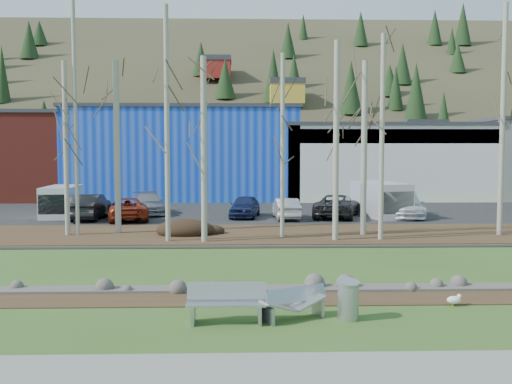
{
  "coord_description": "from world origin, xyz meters",
  "views": [
    {
      "loc": [
        -1.04,
        -14.26,
        4.27
      ],
      "look_at": [
        -0.31,
        11.03,
        2.5
      ],
      "focal_mm": 40.0,
      "sensor_mm": 36.0,
      "label": 1
    }
  ],
  "objects_px": {
    "car_5": "(337,206)",
    "bench_intact": "(226,303)",
    "car_2": "(148,203)",
    "van_white": "(382,200)",
    "litter_bin": "(348,301)",
    "car_6": "(406,206)",
    "car_3": "(245,206)",
    "car_0": "(90,207)",
    "van_grey": "(61,202)",
    "car_4": "(286,208)",
    "car_1": "(127,209)",
    "bench_damaged": "(294,303)",
    "seagull": "(454,300)"
  },
  "relations": [
    {
      "from": "car_6",
      "to": "van_white",
      "type": "xyz_separation_m",
      "value": [
        -1.53,
        0.19,
        0.37
      ]
    },
    {
      "from": "car_3",
      "to": "car_5",
      "type": "relative_size",
      "value": 0.77
    },
    {
      "from": "car_4",
      "to": "car_3",
      "type": "bearing_deg",
      "value": -23.72
    },
    {
      "from": "bench_intact",
      "to": "van_grey",
      "type": "distance_m",
      "value": 25.15
    },
    {
      "from": "car_0",
      "to": "car_3",
      "type": "distance_m",
      "value": 9.61
    },
    {
      "from": "van_white",
      "to": "van_grey",
      "type": "xyz_separation_m",
      "value": [
        -20.53,
        0.6,
        -0.12
      ]
    },
    {
      "from": "litter_bin",
      "to": "van_grey",
      "type": "xyz_separation_m",
      "value": [
        -14.2,
        22.4,
        0.65
      ]
    },
    {
      "from": "van_grey",
      "to": "car_1",
      "type": "bearing_deg",
      "value": -26.39
    },
    {
      "from": "litter_bin",
      "to": "car_3",
      "type": "xyz_separation_m",
      "value": [
        -2.43,
        21.81,
        0.36
      ]
    },
    {
      "from": "bench_intact",
      "to": "car_2",
      "type": "xyz_separation_m",
      "value": [
        -5.78,
        24.05,
        0.35
      ]
    },
    {
      "from": "bench_intact",
      "to": "car_4",
      "type": "distance_m",
      "value": 21.24
    },
    {
      "from": "car_0",
      "to": "car_1",
      "type": "bearing_deg",
      "value": 168.25
    },
    {
      "from": "litter_bin",
      "to": "car_6",
      "type": "xyz_separation_m",
      "value": [
        7.86,
        21.6,
        0.4
      ]
    },
    {
      "from": "car_0",
      "to": "car_1",
      "type": "relative_size",
      "value": 0.96
    },
    {
      "from": "car_5",
      "to": "van_grey",
      "type": "xyz_separation_m",
      "value": [
        -17.58,
        0.82,
        0.24
      ]
    },
    {
      "from": "van_grey",
      "to": "car_0",
      "type": "bearing_deg",
      "value": -36.58
    },
    {
      "from": "seagull",
      "to": "car_1",
      "type": "relative_size",
      "value": 0.09
    },
    {
      "from": "seagull",
      "to": "car_0",
      "type": "bearing_deg",
      "value": 116.41
    },
    {
      "from": "car_2",
      "to": "car_4",
      "type": "xyz_separation_m",
      "value": [
        8.99,
        -3.05,
        -0.06
      ]
    },
    {
      "from": "litter_bin",
      "to": "car_2",
      "type": "bearing_deg",
      "value": 110.4
    },
    {
      "from": "car_5",
      "to": "car_6",
      "type": "xyz_separation_m",
      "value": [
        4.48,
        0.03,
        -0.0
      ]
    },
    {
      "from": "car_1",
      "to": "car_6",
      "type": "height_order",
      "value": "car_6"
    },
    {
      "from": "car_0",
      "to": "car_5",
      "type": "distance_m",
      "value": 15.4
    },
    {
      "from": "bench_damaged",
      "to": "van_white",
      "type": "height_order",
      "value": "van_white"
    },
    {
      "from": "bench_intact",
      "to": "car_5",
      "type": "xyz_separation_m",
      "value": [
        6.48,
        21.74,
        0.37
      ]
    },
    {
      "from": "bench_intact",
      "to": "car_4",
      "type": "xyz_separation_m",
      "value": [
        3.21,
        21.0,
        0.29
      ]
    },
    {
      "from": "car_1",
      "to": "van_grey",
      "type": "xyz_separation_m",
      "value": [
        -4.59,
        1.87,
        0.29
      ]
    },
    {
      "from": "litter_bin",
      "to": "car_0",
      "type": "height_order",
      "value": "car_0"
    },
    {
      "from": "car_2",
      "to": "car_4",
      "type": "relative_size",
      "value": 1.24
    },
    {
      "from": "car_6",
      "to": "car_5",
      "type": "bearing_deg",
      "value": -168.09
    },
    {
      "from": "car_5",
      "to": "car_1",
      "type": "bearing_deg",
      "value": 21.1
    },
    {
      "from": "car_4",
      "to": "van_grey",
      "type": "height_order",
      "value": "van_grey"
    },
    {
      "from": "car_0",
      "to": "car_3",
      "type": "bearing_deg",
      "value": -175.64
    },
    {
      "from": "bench_damaged",
      "to": "van_grey",
      "type": "bearing_deg",
      "value": 92.56
    },
    {
      "from": "bench_intact",
      "to": "car_3",
      "type": "relative_size",
      "value": 0.49
    },
    {
      "from": "car_6",
      "to": "litter_bin",
      "type": "bearing_deg",
      "value": -98.45
    },
    {
      "from": "bench_damaged",
      "to": "van_white",
      "type": "bearing_deg",
      "value": 43.09
    },
    {
      "from": "bench_damaged",
      "to": "car_6",
      "type": "relative_size",
      "value": 0.36
    },
    {
      "from": "car_2",
      "to": "van_white",
      "type": "bearing_deg",
      "value": -22.51
    },
    {
      "from": "litter_bin",
      "to": "car_4",
      "type": "bearing_deg",
      "value": 89.71
    },
    {
      "from": "car_1",
      "to": "car_4",
      "type": "height_order",
      "value": "car_1"
    },
    {
      "from": "bench_intact",
      "to": "van_grey",
      "type": "bearing_deg",
      "value": 116.8
    },
    {
      "from": "car_3",
      "to": "car_4",
      "type": "xyz_separation_m",
      "value": [
        2.54,
        -0.98,
        -0.04
      ]
    },
    {
      "from": "car_0",
      "to": "car_2",
      "type": "height_order",
      "value": "car_0"
    },
    {
      "from": "car_4",
      "to": "van_white",
      "type": "height_order",
      "value": "van_white"
    },
    {
      "from": "car_1",
      "to": "car_6",
      "type": "distance_m",
      "value": 17.51
    },
    {
      "from": "bench_damaged",
      "to": "van_white",
      "type": "distance_m",
      "value": 23.03
    },
    {
      "from": "van_white",
      "to": "car_0",
      "type": "bearing_deg",
      "value": 170.85
    },
    {
      "from": "car_3",
      "to": "car_0",
      "type": "bearing_deg",
      "value": -166.83
    },
    {
      "from": "car_5",
      "to": "bench_intact",
      "type": "bearing_deg",
      "value": 89.89
    }
  ]
}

